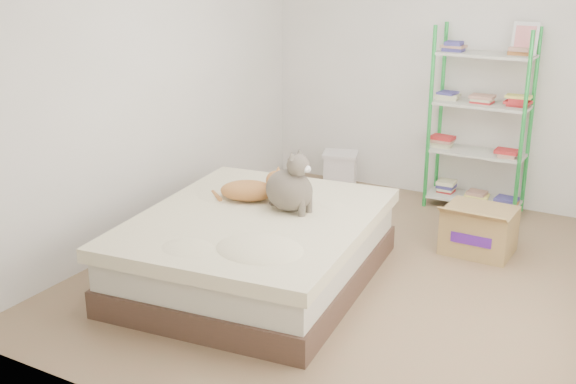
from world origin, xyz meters
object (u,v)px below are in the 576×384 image
Objects in this scene: orange_cat at (248,188)px; cardboard_box at (479,230)px; grey_cat at (289,181)px; shelf_unit at (480,125)px; white_bin at (340,171)px; bed at (256,248)px.

cardboard_box is (1.51, 1.08, -0.42)m from orange_cat.
grey_cat is 0.83× the size of cardboard_box.
grey_cat is at bearing -134.81° from cardboard_box.
shelf_unit is (1.19, 2.07, 0.20)m from orange_cat.
cardboard_box is at bearing -27.78° from white_bin.
cardboard_box is (0.32, -1.00, -0.62)m from shelf_unit.
grey_cat is (0.15, 0.22, 0.48)m from bed.
white_bin is at bearing 93.17° from bed.
white_bin is (-0.38, 2.21, -0.06)m from bed.
shelf_unit is (0.81, 2.11, 0.07)m from grey_cat.
bed is at bearing 149.83° from grey_cat.
grey_cat is (0.38, -0.03, 0.12)m from orange_cat.
bed is at bearing -133.28° from cardboard_box.
shelf_unit is at bearing 34.58° from orange_cat.
bed reaches higher than white_bin.
grey_cat is at bearing -111.04° from shelf_unit.
shelf_unit is 1.22m from cardboard_box.
cardboard_box is at bearing -72.16° from shelf_unit.
orange_cat reaches higher than cardboard_box.
orange_cat is at bearing 89.90° from grey_cat.
cardboard_box is at bearing -40.75° from grey_cat.
grey_cat is 1.68m from cardboard_box.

